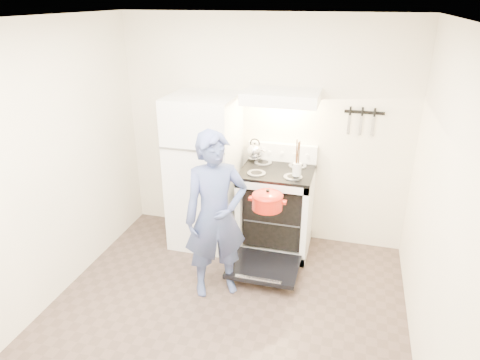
# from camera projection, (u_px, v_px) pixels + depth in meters

# --- Properties ---
(floor) EXTENTS (3.60, 3.60, 0.00)m
(floor) POSITION_uv_depth(u_px,v_px,m) (215.00, 333.00, 3.64)
(floor) COLOR #4D3C34
(floor) RESTS_ON ground
(back_wall) EXTENTS (3.20, 0.02, 2.50)m
(back_wall) POSITION_uv_depth(u_px,v_px,m) (263.00, 132.00, 4.74)
(back_wall) COLOR #F8EDCE
(back_wall) RESTS_ON ground
(refrigerator) EXTENTS (0.70, 0.70, 1.70)m
(refrigerator) POSITION_uv_depth(u_px,v_px,m) (205.00, 172.00, 4.73)
(refrigerator) COLOR white
(refrigerator) RESTS_ON floor
(stove_body) EXTENTS (0.76, 0.65, 0.92)m
(stove_body) POSITION_uv_depth(u_px,v_px,m) (276.00, 211.00, 4.71)
(stove_body) COLOR white
(stove_body) RESTS_ON floor
(cooktop) EXTENTS (0.76, 0.65, 0.03)m
(cooktop) POSITION_uv_depth(u_px,v_px,m) (277.00, 171.00, 4.52)
(cooktop) COLOR black
(cooktop) RESTS_ON stove_body
(backsplash) EXTENTS (0.76, 0.07, 0.20)m
(backsplash) POSITION_uv_depth(u_px,v_px,m) (283.00, 152.00, 4.72)
(backsplash) COLOR white
(backsplash) RESTS_ON cooktop
(oven_door) EXTENTS (0.70, 0.54, 0.04)m
(oven_door) POSITION_uv_depth(u_px,v_px,m) (264.00, 267.00, 4.31)
(oven_door) COLOR black
(oven_door) RESTS_ON floor
(oven_rack) EXTENTS (0.60, 0.52, 0.01)m
(oven_rack) POSITION_uv_depth(u_px,v_px,m) (276.00, 213.00, 4.71)
(oven_rack) COLOR slate
(oven_rack) RESTS_ON stove_body
(range_hood) EXTENTS (0.76, 0.50, 0.12)m
(range_hood) POSITION_uv_depth(u_px,v_px,m) (281.00, 97.00, 4.28)
(range_hood) COLOR white
(range_hood) RESTS_ON back_wall
(knife_strip) EXTENTS (0.40, 0.02, 0.03)m
(knife_strip) POSITION_uv_depth(u_px,v_px,m) (364.00, 112.00, 4.35)
(knife_strip) COLOR black
(knife_strip) RESTS_ON back_wall
(pizza_stone) EXTENTS (0.30, 0.30, 0.02)m
(pizza_stone) POSITION_uv_depth(u_px,v_px,m) (285.00, 210.00, 4.74)
(pizza_stone) COLOR #91694C
(pizza_stone) RESTS_ON oven_rack
(tea_kettle) EXTENTS (0.21, 0.17, 0.25)m
(tea_kettle) POSITION_uv_depth(u_px,v_px,m) (255.00, 150.00, 4.73)
(tea_kettle) COLOR silver
(tea_kettle) RESTS_ON cooktop
(utensil_jar) EXTENTS (0.11, 0.11, 0.13)m
(utensil_jar) POSITION_uv_depth(u_px,v_px,m) (297.00, 169.00, 4.27)
(utensil_jar) COLOR silver
(utensil_jar) RESTS_ON cooktop
(person) EXTENTS (0.70, 0.63, 1.60)m
(person) POSITION_uv_depth(u_px,v_px,m) (216.00, 216.00, 3.87)
(person) COLOR navy
(person) RESTS_ON floor
(dutch_oven) EXTENTS (0.37, 0.30, 0.24)m
(dutch_oven) POSITION_uv_depth(u_px,v_px,m) (267.00, 202.00, 4.10)
(dutch_oven) COLOR red
(dutch_oven) RESTS_ON person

